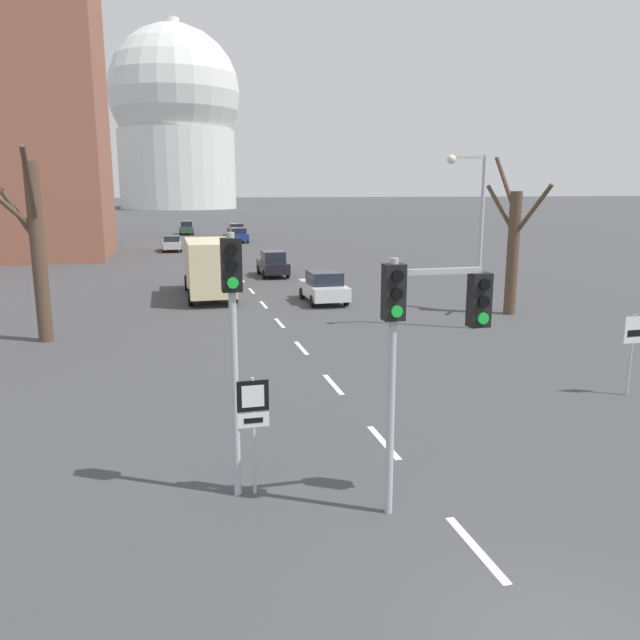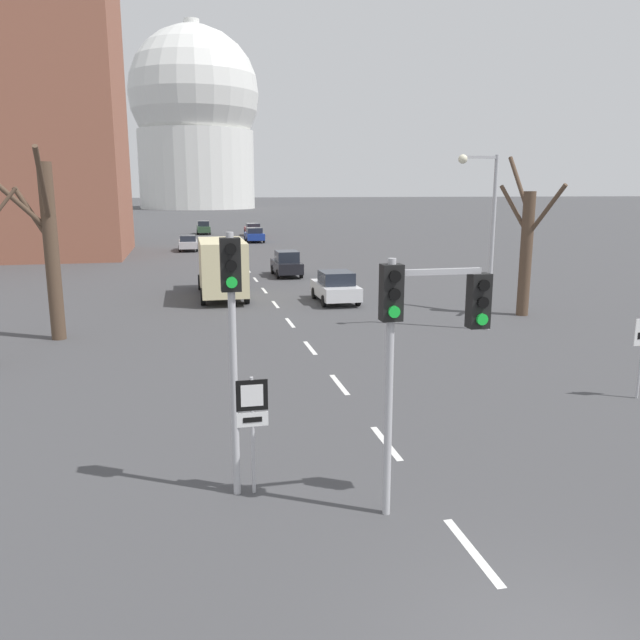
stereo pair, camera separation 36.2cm
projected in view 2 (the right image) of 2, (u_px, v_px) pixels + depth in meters
lane_stripe_0 at (472, 551)px, 10.15m from camera, size 0.16×2.00×0.01m
lane_stripe_1 at (386, 443)px, 14.45m from camera, size 0.16×2.00×0.01m
lane_stripe_2 at (339, 384)px, 18.76m from camera, size 0.16×2.00×0.01m
lane_stripe_3 at (310, 348)px, 23.06m from camera, size 0.16×2.00×0.01m
lane_stripe_4 at (290, 323)px, 27.36m from camera, size 0.16×2.00×0.01m
lane_stripe_5 at (275, 304)px, 31.66m from camera, size 0.16×2.00×0.01m
lane_stripe_6 at (264, 290)px, 35.97m from camera, size 0.16×2.00×0.01m
lane_stripe_7 at (256, 280)px, 40.27m from camera, size 0.16×2.00×0.01m
lane_stripe_8 at (249, 271)px, 44.57m from camera, size 0.16×2.00×0.01m
lane_stripe_9 at (243, 263)px, 48.88m from camera, size 0.16×2.00×0.01m
lane_stripe_10 at (238, 257)px, 53.18m from camera, size 0.16×2.00×0.01m
traffic_signal_near_left at (232, 316)px, 11.35m from camera, size 0.36×0.34×5.03m
traffic_signal_centre_tall at (422, 323)px, 10.71m from camera, size 1.96×0.34×4.65m
route_sign_post at (252, 415)px, 11.77m from camera, size 0.60×0.08×2.34m
street_lamp_right at (486, 224)px, 25.09m from camera, size 1.71×0.36×7.09m
sedan_near_left at (254, 235)px, 68.01m from camera, size 1.96×3.96×1.58m
sedan_near_right at (253, 229)px, 77.53m from camera, size 1.91×4.32×1.52m
sedan_mid_centre at (203, 228)px, 79.92m from camera, size 1.70×4.29×1.70m
sedan_far_left at (336, 287)px, 32.09m from camera, size 1.92×3.96×1.63m
sedan_far_right at (188, 243)px, 58.77m from camera, size 1.76×4.25×1.46m
sedan_distant_centre at (287, 264)px, 41.74m from camera, size 1.74×3.91×1.70m
delivery_truck at (222, 266)px, 33.47m from camera, size 2.44×7.20×3.14m
bare_tree_left_near at (49, 245)px, 23.59m from camera, size 2.61×2.76×7.24m
bare_tree_right_near at (526, 246)px, 28.41m from camera, size 1.51×3.30×7.24m
capitol_dome at (195, 119)px, 176.85m from camera, size 36.39×36.39×51.39m
apartment_block_left at (8, 113)px, 51.94m from camera, size 18.00×14.00×23.87m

